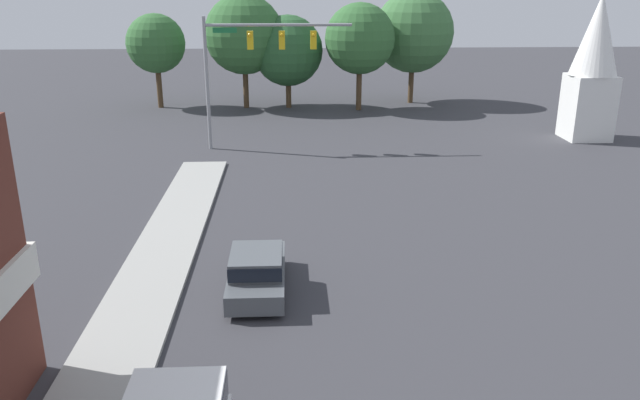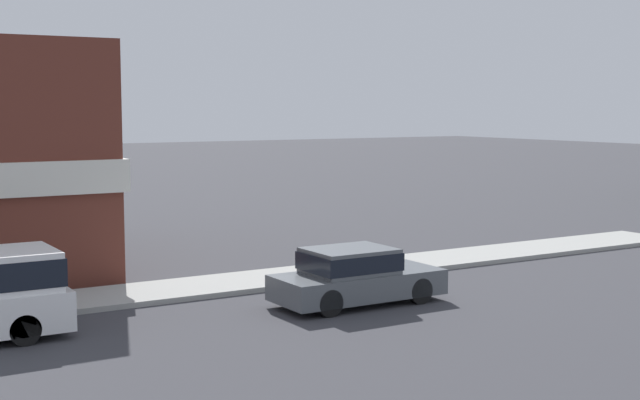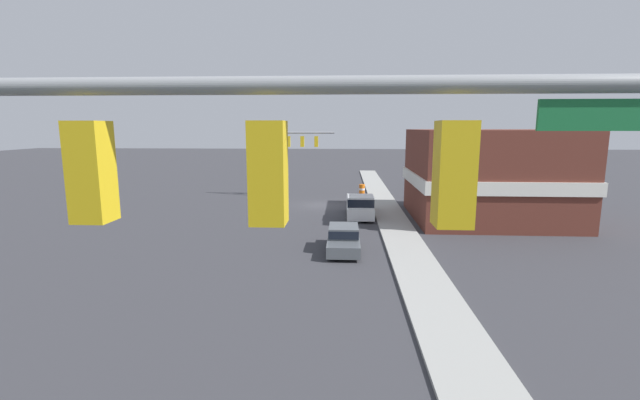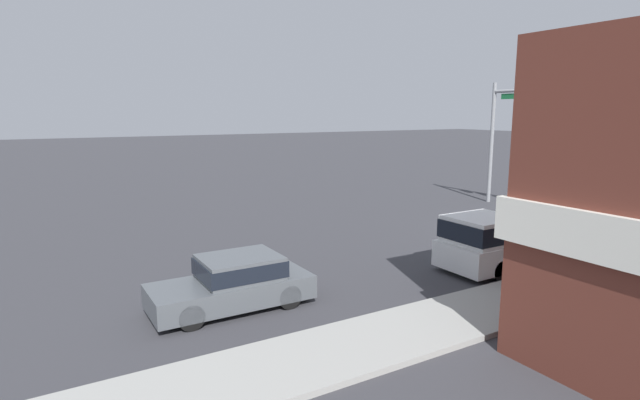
# 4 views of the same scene
# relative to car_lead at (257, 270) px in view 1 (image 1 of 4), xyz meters

# --- Properties ---
(far_signal_assembly) EXTENTS (8.74, 0.49, 7.87)m
(far_signal_assembly) POSITION_rel_car_lead_xyz_m (-0.87, 19.25, 5.12)
(far_signal_assembly) COLOR gray
(far_signal_assembly) RESTS_ON ground
(car_lead) EXTENTS (1.79, 4.32, 1.43)m
(car_lead) POSITION_rel_car_lead_xyz_m (0.00, 0.00, 0.00)
(car_lead) COLOR black
(car_lead) RESTS_ON ground
(church_steeple) EXTENTS (2.96, 2.96, 9.20)m
(church_steeple) POSITION_rel_car_lead_xyz_m (20.48, 20.76, 4.07)
(church_steeple) COLOR white
(church_steeple) RESTS_ON ground
(backdrop_tree_left_far) EXTENTS (4.71, 4.71, 7.53)m
(backdrop_tree_left_far) POSITION_rel_car_lead_xyz_m (-9.50, 33.48, 4.41)
(backdrop_tree_left_far) COLOR #4C3823
(backdrop_tree_left_far) RESTS_ON ground
(backdrop_tree_left_mid) EXTENTS (6.31, 6.31, 9.03)m
(backdrop_tree_left_mid) POSITION_rel_car_lead_xyz_m (-2.40, 33.14, 5.12)
(backdrop_tree_left_mid) COLOR #4C3823
(backdrop_tree_left_mid) RESTS_ON ground
(backdrop_tree_center) EXTENTS (5.64, 5.64, 7.42)m
(backdrop_tree_center) POSITION_rel_car_lead_xyz_m (1.10, 32.95, 3.85)
(backdrop_tree_center) COLOR #4C3823
(backdrop_tree_center) RESTS_ON ground
(backdrop_tree_right_mid) EXTENTS (5.52, 5.52, 8.39)m
(backdrop_tree_right_mid) POSITION_rel_car_lead_xyz_m (6.76, 31.61, 4.87)
(backdrop_tree_right_mid) COLOR #4C3823
(backdrop_tree_right_mid) RESTS_ON ground
(backdrop_tree_right_far) EXTENTS (6.67, 6.67, 9.23)m
(backdrop_tree_right_far) POSITION_rel_car_lead_xyz_m (11.58, 34.70, 5.14)
(backdrop_tree_right_far) COLOR #4C3823
(backdrop_tree_right_far) RESTS_ON ground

